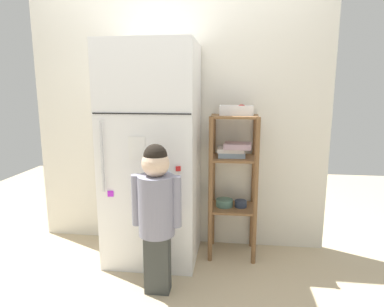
# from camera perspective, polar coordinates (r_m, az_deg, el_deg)

# --- Properties ---
(ground_plane) EXTENTS (6.00, 6.00, 0.00)m
(ground_plane) POSITION_cam_1_polar(r_m,az_deg,el_deg) (2.85, -3.48, -17.46)
(ground_plane) COLOR tan
(kitchen_wall_back) EXTENTS (2.53, 0.03, 2.21)m
(kitchen_wall_back) POSITION_cam_1_polar(r_m,az_deg,el_deg) (2.85, -2.49, 5.83)
(kitchen_wall_back) COLOR silver
(kitchen_wall_back) RESTS_ON ground
(refrigerator) EXTENTS (0.71, 0.60, 1.71)m
(refrigerator) POSITION_cam_1_polar(r_m,az_deg,el_deg) (2.61, -6.89, -0.25)
(refrigerator) COLOR white
(refrigerator) RESTS_ON ground
(child_standing) EXTENTS (0.33, 0.24, 1.02)m
(child_standing) POSITION_cam_1_polar(r_m,az_deg,el_deg) (2.19, -6.16, -8.82)
(child_standing) COLOR #383B39
(child_standing) RESTS_ON ground
(pantry_shelf_unit) EXTENTS (0.38, 0.33, 1.16)m
(pantry_shelf_unit) POSITION_cam_1_polar(r_m,az_deg,el_deg) (2.69, 7.09, -3.02)
(pantry_shelf_unit) COLOR brown
(pantry_shelf_unit) RESTS_ON ground
(fruit_bin) EXTENTS (0.26, 0.14, 0.09)m
(fruit_bin) POSITION_cam_1_polar(r_m,az_deg,el_deg) (2.61, 8.05, 7.31)
(fruit_bin) COLOR white
(fruit_bin) RESTS_ON pantry_shelf_unit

